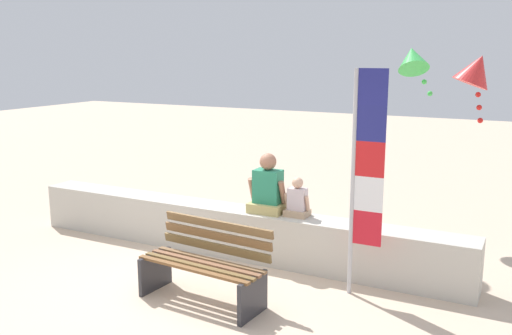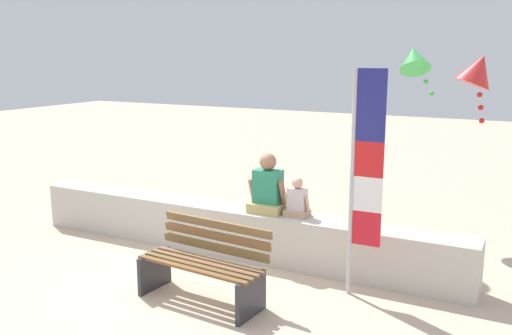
% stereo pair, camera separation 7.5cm
% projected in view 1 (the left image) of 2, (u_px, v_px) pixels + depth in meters
% --- Properties ---
extents(ground_plane, '(40.00, 40.00, 0.00)m').
position_uv_depth(ground_plane, '(181.00, 286.00, 6.73)').
color(ground_plane, beige).
extents(seawall_ledge, '(6.50, 0.48, 0.67)m').
position_uv_depth(seawall_ledge, '(232.00, 231.00, 7.77)').
color(seawall_ledge, beige).
rests_on(seawall_ledge, ground).
extents(park_bench, '(1.53, 0.73, 0.88)m').
position_uv_depth(park_bench, '(205.00, 266.00, 6.29)').
color(park_bench, brown).
rests_on(park_bench, ground).
extents(person_adult, '(0.52, 0.38, 0.80)m').
position_uv_depth(person_adult, '(268.00, 189.00, 7.44)').
color(person_adult, tan).
rests_on(person_adult, seawall_ledge).
extents(person_child, '(0.34, 0.25, 0.52)m').
position_uv_depth(person_child, '(297.00, 201.00, 7.27)').
color(person_child, tan).
rests_on(person_child, seawall_ledge).
extents(flag_banner, '(0.38, 0.05, 2.60)m').
position_uv_depth(flag_banner, '(363.00, 169.00, 6.21)').
color(flag_banner, '#B7B7BC').
rests_on(flag_banner, ground).
extents(kite_green, '(0.69, 0.75, 0.87)m').
position_uv_depth(kite_green, '(413.00, 59.00, 8.59)').
color(kite_green, green).
extents(kite_red, '(0.83, 0.79, 1.07)m').
position_uv_depth(kite_red, '(476.00, 70.00, 8.38)').
color(kite_red, red).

